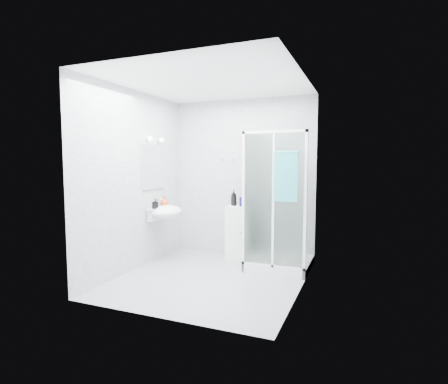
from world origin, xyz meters
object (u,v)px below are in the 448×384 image
at_px(soap_dispenser_black, 155,204).
at_px(shampoo_bottle_a, 234,198).
at_px(wall_basin, 165,212).
at_px(hand_towel, 286,175).
at_px(shampoo_bottle_b, 243,199).
at_px(soap_dispenser_orange, 164,201).
at_px(storage_cabinet, 238,233).
at_px(shower_enclosure, 273,238).

bearing_deg(soap_dispenser_black, shampoo_bottle_a, 37.75).
xyz_separation_m(wall_basin, hand_towel, (1.91, -0.09, 0.61)).
distance_m(wall_basin, shampoo_bottle_b, 1.25).
height_order(hand_towel, shampoo_bottle_b, hand_towel).
relative_size(hand_towel, soap_dispenser_orange, 4.13).
relative_size(hand_towel, shampoo_bottle_a, 2.58).
height_order(shampoo_bottle_b, soap_dispenser_orange, shampoo_bottle_b).
xyz_separation_m(storage_cabinet, hand_towel, (0.90, -0.66, 0.97)).
bearing_deg(shampoo_bottle_a, shower_enclosure, -20.93).
xyz_separation_m(hand_towel, soap_dispenser_orange, (-2.01, 0.22, -0.46)).
xyz_separation_m(shower_enclosure, soap_dispenser_black, (-1.72, -0.49, 0.49)).
relative_size(storage_cabinet, shampoo_bottle_b, 3.95).
height_order(shower_enclosure, wall_basin, shower_enclosure).
xyz_separation_m(shower_enclosure, hand_towel, (0.26, -0.40, 0.95)).
relative_size(storage_cabinet, hand_towel, 1.29).
relative_size(shower_enclosure, wall_basin, 3.57).
xyz_separation_m(shampoo_bottle_a, shampoo_bottle_b, (0.17, -0.02, -0.02)).
height_order(storage_cabinet, hand_towel, hand_towel).
height_order(wall_basin, shampoo_bottle_a, shampoo_bottle_a).
relative_size(shampoo_bottle_a, soap_dispenser_orange, 1.60).
bearing_deg(soap_dispenser_black, storage_cabinet, 34.65).
xyz_separation_m(storage_cabinet, shampoo_bottle_a, (-0.09, 0.02, 0.56)).
relative_size(shower_enclosure, shampoo_bottle_b, 9.10).
bearing_deg(storage_cabinet, shampoo_bottle_a, 161.30).
height_order(storage_cabinet, soap_dispenser_black, soap_dispenser_black).
height_order(wall_basin, soap_dispenser_orange, soap_dispenser_orange).
height_order(shower_enclosure, storage_cabinet, shower_enclosure).
bearing_deg(shampoo_bottle_a, storage_cabinet, -13.43).
distance_m(shampoo_bottle_b, soap_dispenser_orange, 1.27).
relative_size(wall_basin, soap_dispenser_black, 3.61).
height_order(shampoo_bottle_a, soap_dispenser_black, shampoo_bottle_a).
bearing_deg(wall_basin, shampoo_bottle_b, 27.50).
xyz_separation_m(soap_dispenser_orange, soap_dispenser_black, (0.03, -0.30, -0.00)).
xyz_separation_m(shower_enclosure, shampoo_bottle_a, (-0.73, 0.28, 0.55)).
relative_size(shampoo_bottle_b, soap_dispenser_black, 1.42).
distance_m(shower_enclosure, soap_dispenser_black, 1.86).
distance_m(shower_enclosure, wall_basin, 1.72).
height_order(hand_towel, soap_dispenser_orange, hand_towel).
bearing_deg(hand_towel, wall_basin, 177.46).
xyz_separation_m(shampoo_bottle_a, soap_dispenser_black, (-0.99, -0.77, -0.06)).
height_order(wall_basin, shampoo_bottle_b, shampoo_bottle_b).
xyz_separation_m(hand_towel, shampoo_bottle_b, (-0.82, 0.66, -0.42)).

